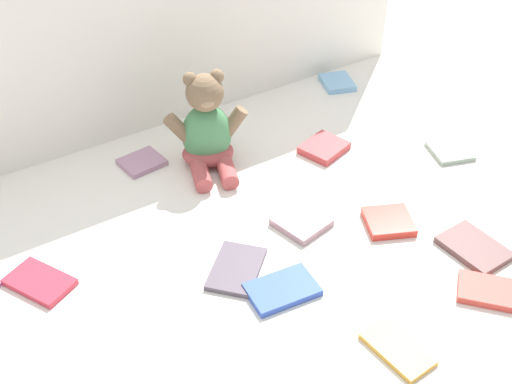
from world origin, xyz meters
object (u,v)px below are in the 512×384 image
at_px(book_case_1, 389,222).
at_px(book_case_4, 337,82).
at_px(book_case_2, 474,248).
at_px(book_case_8, 236,269).
at_px(book_case_3, 40,282).
at_px(book_case_12, 282,290).
at_px(book_case_9, 324,148).
at_px(book_case_11, 450,151).
at_px(book_case_10, 301,222).
at_px(book_case_5, 398,349).
at_px(book_case_7, 496,293).
at_px(teddy_bear, 207,132).
at_px(book_case_6, 142,162).

distance_m(book_case_1, book_case_4, 0.61).
bearing_deg(book_case_2, book_case_8, -28.12).
relative_size(book_case_3, book_case_12, 0.97).
bearing_deg(book_case_9, book_case_11, -141.16).
bearing_deg(book_case_10, book_case_8, 1.12).
bearing_deg(book_case_9, book_case_5, 137.58).
distance_m(book_case_3, book_case_8, 0.38).
height_order(book_case_2, book_case_7, same).
bearing_deg(teddy_bear, book_case_1, -42.62).
bearing_deg(book_case_3, book_case_2, -53.46).
relative_size(teddy_bear, book_case_4, 2.40).
height_order(book_case_3, book_case_6, same).
relative_size(book_case_3, book_case_11, 1.32).
xyz_separation_m(book_case_8, book_case_11, (0.65, 0.07, 0.00)).
height_order(teddy_bear, book_case_3, teddy_bear).
distance_m(book_case_5, book_case_8, 0.34).
distance_m(book_case_8, book_case_12, 0.10).
distance_m(book_case_1, book_case_5, 0.34).
relative_size(book_case_2, book_case_6, 1.37).
bearing_deg(book_case_11, book_case_5, -34.69).
bearing_deg(book_case_7, book_case_11, 13.14).
xyz_separation_m(book_case_1, book_case_3, (-0.68, 0.23, -0.00)).
bearing_deg(book_case_6, book_case_3, 121.19).
bearing_deg(book_case_5, teddy_bear, -94.04).
height_order(book_case_10, book_case_12, book_case_10).
xyz_separation_m(teddy_bear, book_case_9, (0.26, -0.11, -0.08)).
distance_m(book_case_1, book_case_12, 0.30).
height_order(book_case_4, book_case_8, book_case_4).
bearing_deg(book_case_1, book_case_6, 150.22).
relative_size(book_case_4, book_case_5, 0.80).
bearing_deg(book_case_1, book_case_7, -58.22).
xyz_separation_m(book_case_7, book_case_9, (0.02, 0.56, 0.00)).
xyz_separation_m(book_case_3, book_case_11, (0.98, -0.10, -0.00)).
bearing_deg(book_case_7, book_case_6, 75.49).
bearing_deg(book_case_1, book_case_3, -173.87).
bearing_deg(book_case_12, book_case_2, -99.95).
height_order(book_case_8, book_case_11, same).
relative_size(book_case_2, book_case_9, 1.26).
height_order(book_case_7, book_case_11, book_case_7).
relative_size(book_case_4, book_case_11, 1.04).
distance_m(teddy_bear, book_case_7, 0.71).
bearing_deg(book_case_1, teddy_bear, 142.05).
xyz_separation_m(book_case_2, book_case_7, (-0.06, -0.11, 0.00)).
distance_m(book_case_7, book_case_10, 0.41).
distance_m(book_case_3, book_case_12, 0.46).
bearing_deg(book_case_9, book_case_10, 116.17).
distance_m(book_case_4, book_case_10, 0.62).
xyz_separation_m(book_case_6, book_case_7, (0.38, -0.74, 0.00)).
bearing_deg(book_case_12, teddy_bear, -5.31).
bearing_deg(book_case_10, book_case_7, 105.68).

